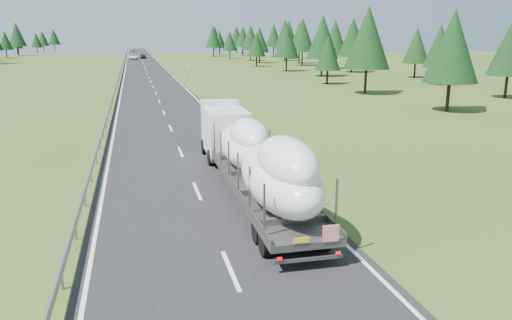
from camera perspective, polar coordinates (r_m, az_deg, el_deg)
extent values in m
plane|color=#344918|center=(17.08, -2.91, -12.54)|extent=(400.00, 400.00, 0.00)
cube|color=black|center=(115.31, -12.44, 9.94)|extent=(10.00, 400.00, 0.02)
cube|color=slate|center=(115.26, -15.13, 10.08)|extent=(0.08, 400.00, 0.32)
cylinder|color=slate|center=(16.91, -21.33, -12.71)|extent=(0.10, 0.10, 0.60)
cube|color=silver|center=(46.52, -2.00, 5.22)|extent=(0.12, 0.07, 1.00)
cube|color=black|center=(46.47, -2.00, 5.61)|extent=(0.13, 0.08, 0.12)
cube|color=silver|center=(95.74, -8.18, 9.64)|extent=(0.12, 0.07, 1.00)
cube|color=black|center=(95.71, -8.19, 9.83)|extent=(0.13, 0.08, 0.12)
cube|color=silver|center=(145.49, -10.18, 11.03)|extent=(0.12, 0.07, 1.00)
cube|color=black|center=(145.48, -10.19, 11.16)|extent=(0.13, 0.08, 0.12)
cube|color=silver|center=(195.37, -11.17, 11.71)|extent=(0.12, 0.07, 1.00)
cube|color=black|center=(195.36, -11.17, 11.80)|extent=(0.13, 0.08, 0.12)
cube|color=silver|center=(245.30, -11.75, 12.10)|extent=(0.12, 0.07, 1.00)
cube|color=black|center=(245.29, -11.76, 12.18)|extent=(0.13, 0.08, 0.12)
cube|color=silver|center=(295.25, -12.14, 12.37)|extent=(0.12, 0.07, 1.00)
cube|color=black|center=(295.24, -12.15, 12.43)|extent=(0.13, 0.08, 0.12)
cube|color=silver|center=(345.22, -12.42, 12.55)|extent=(0.12, 0.07, 1.00)
cube|color=black|center=(345.21, -12.42, 12.61)|extent=(0.13, 0.08, 0.12)
cylinder|color=slate|center=(95.77, -7.77, 9.96)|extent=(0.08, 0.08, 2.00)
cube|color=silver|center=(95.71, -7.79, 10.55)|extent=(0.05, 0.90, 1.20)
cylinder|color=black|center=(70.24, 26.69, 7.70)|extent=(0.36, 0.36, 3.33)
cone|color=black|center=(70.00, 27.11, 11.45)|extent=(5.18, 5.18, 6.94)
cylinder|color=black|center=(85.52, 20.03, 9.17)|extent=(0.36, 0.36, 3.18)
cone|color=black|center=(85.33, 20.28, 12.12)|extent=(4.95, 4.95, 6.62)
cylinder|color=black|center=(98.37, 17.69, 9.86)|extent=(0.36, 0.36, 3.10)
cone|color=black|center=(98.20, 17.88, 12.36)|extent=(4.82, 4.82, 6.46)
cylinder|color=black|center=(109.51, 10.89, 10.83)|extent=(0.36, 0.36, 3.88)
cone|color=black|center=(109.36, 11.03, 13.64)|extent=(6.03, 6.03, 8.08)
cylinder|color=black|center=(122.10, 8.94, 11.21)|extent=(0.36, 0.36, 3.83)
cone|color=black|center=(121.96, 9.03, 13.70)|extent=(5.96, 5.96, 7.99)
cylinder|color=black|center=(132.98, 5.29, 11.59)|extent=(0.36, 0.36, 4.11)
cone|color=black|center=(132.87, 5.35, 14.05)|extent=(6.39, 6.39, 8.56)
cylinder|color=black|center=(143.82, 4.95, 11.73)|extent=(0.36, 0.36, 3.87)
cone|color=black|center=(143.71, 4.99, 13.87)|extent=(6.02, 6.02, 8.06)
cylinder|color=black|center=(159.27, 3.30, 12.05)|extent=(0.36, 0.36, 4.26)
cone|color=black|center=(159.17, 3.33, 14.18)|extent=(6.63, 6.63, 8.88)
cylinder|color=black|center=(173.21, 3.71, 12.21)|extent=(0.36, 0.36, 4.31)
cone|color=black|center=(173.13, 3.74, 14.19)|extent=(6.70, 6.70, 8.98)
cylinder|color=black|center=(189.13, 2.02, 12.35)|extent=(0.36, 0.36, 4.06)
cone|color=black|center=(189.05, 2.03, 14.06)|extent=(6.32, 6.32, 8.46)
cylinder|color=black|center=(199.73, -1.51, 12.41)|extent=(0.36, 0.36, 3.86)
cone|color=black|center=(199.65, -1.52, 13.95)|extent=(6.00, 6.00, 8.04)
cylinder|color=black|center=(216.64, -1.58, 12.48)|extent=(0.36, 0.36, 3.41)
cone|color=black|center=(216.57, -1.59, 13.74)|extent=(5.31, 5.31, 7.11)
cylinder|color=black|center=(226.29, -2.23, 12.62)|extent=(0.36, 0.36, 4.02)
cone|color=black|center=(226.22, -2.25, 14.04)|extent=(6.26, 6.26, 8.38)
cylinder|color=black|center=(240.33, -3.10, 12.58)|extent=(0.36, 0.36, 3.09)
cone|color=black|center=(240.26, -3.11, 13.61)|extent=(4.81, 4.81, 6.44)
cylinder|color=black|center=(257.17, -4.17, 12.70)|extent=(0.36, 0.36, 3.45)
cone|color=black|center=(257.10, -4.19, 13.77)|extent=(5.36, 5.36, 7.18)
cylinder|color=black|center=(271.22, -4.68, 12.84)|extent=(0.36, 0.36, 4.20)
cone|color=black|center=(271.16, -4.71, 14.07)|extent=(6.53, 6.53, 8.74)
cylinder|color=black|center=(55.39, 21.11, 7.02)|extent=(0.36, 0.36, 3.49)
cone|color=black|center=(55.09, 21.56, 12.02)|extent=(5.43, 5.43, 7.28)
cylinder|color=black|center=(69.19, 12.42, 9.02)|extent=(0.36, 0.36, 3.90)
cone|color=black|center=(68.96, 12.66, 13.51)|extent=(6.07, 6.07, 8.13)
cylinder|color=black|center=(82.05, 8.15, 9.50)|extent=(0.36, 0.36, 2.62)
cone|color=black|center=(81.85, 8.24, 12.04)|extent=(4.08, 4.08, 5.47)
cylinder|color=black|center=(97.75, 7.52, 10.60)|extent=(0.36, 0.36, 3.90)
cone|color=black|center=(97.59, 7.63, 13.77)|extent=(6.06, 6.06, 8.12)
cylinder|color=black|center=(111.30, 3.49, 11.00)|extent=(0.36, 0.36, 3.49)
cone|color=black|center=(111.14, 3.52, 13.49)|extent=(5.43, 5.43, 7.27)
cylinder|color=black|center=(128.32, 0.06, 11.29)|extent=(0.36, 0.36, 2.91)
cone|color=black|center=(128.19, 0.06, 13.10)|extent=(4.52, 4.52, 6.05)
cylinder|color=black|center=(144.79, 0.40, 11.72)|extent=(0.36, 0.36, 3.47)
cone|color=black|center=(144.67, 0.40, 13.63)|extent=(5.39, 5.39, 7.22)
cylinder|color=black|center=(158.42, -0.62, 11.96)|extent=(0.36, 0.36, 3.70)
cone|color=black|center=(158.32, -0.62, 13.82)|extent=(5.75, 5.75, 7.70)
cylinder|color=black|center=(171.62, -3.00, 12.01)|extent=(0.36, 0.36, 3.10)
cone|color=black|center=(171.52, -3.02, 13.44)|extent=(4.83, 4.83, 6.46)
cylinder|color=black|center=(191.20, -4.88, 12.29)|extent=(0.36, 0.36, 3.82)
cone|color=black|center=(191.12, -4.92, 13.88)|extent=(5.94, 5.94, 7.96)
cylinder|color=black|center=(206.36, -4.22, 12.32)|extent=(0.36, 0.36, 3.01)
cone|color=black|center=(206.28, -4.24, 13.48)|extent=(4.68, 4.68, 6.26)
cylinder|color=black|center=(199.94, -26.61, 10.87)|extent=(0.36, 0.36, 3.15)
cone|color=black|center=(199.85, -26.75, 12.11)|extent=(4.90, 4.90, 6.56)
cylinder|color=black|center=(216.02, -25.52, 11.26)|extent=(0.36, 0.36, 4.26)
cone|color=black|center=(215.95, -25.69, 12.82)|extent=(6.62, 6.62, 8.87)
cylinder|color=black|center=(226.26, -25.59, 11.15)|extent=(0.36, 0.36, 2.94)
cone|color=black|center=(226.18, -25.71, 12.18)|extent=(4.57, 4.57, 6.12)
cylinder|color=black|center=(239.53, -23.72, 11.44)|extent=(0.36, 0.36, 3.03)
cone|color=black|center=(239.46, -23.82, 12.44)|extent=(4.71, 4.71, 6.31)
cylinder|color=black|center=(256.69, -23.10, 11.64)|extent=(0.36, 0.36, 3.38)
cone|color=black|center=(256.62, -23.20, 12.68)|extent=(5.25, 5.25, 7.03)
cylinder|color=black|center=(270.35, -22.02, 11.84)|extent=(0.36, 0.36, 3.77)
cone|color=black|center=(270.29, -22.12, 12.95)|extent=(5.87, 5.87, 7.86)
cube|color=silver|center=(31.35, -3.55, 3.37)|extent=(2.49, 4.88, 2.71)
cube|color=black|center=(33.66, -4.31, 4.94)|extent=(2.23, 0.11, 1.36)
cube|color=silver|center=(33.19, -4.25, 6.58)|extent=(2.44, 1.19, 0.29)
cube|color=#555150|center=(30.69, -3.19, 0.64)|extent=(2.46, 2.94, 0.24)
cylinder|color=black|center=(33.14, -5.95, 1.51)|extent=(0.35, 0.97, 0.97)
cylinder|color=black|center=(33.50, -2.17, 1.71)|extent=(0.35, 0.97, 0.97)
cylinder|color=black|center=(30.15, -5.14, 0.27)|extent=(0.35, 0.97, 0.97)
cylinder|color=black|center=(30.54, -1.00, 0.51)|extent=(0.35, 0.97, 0.97)
cube|color=#555150|center=(22.82, 0.59, -3.14)|extent=(2.79, 13.60, 0.25)
cube|color=#555150|center=(22.48, -2.59, -2.78)|extent=(0.24, 13.57, 0.23)
cube|color=#555150|center=(23.09, 3.70, -2.34)|extent=(0.24, 13.57, 0.23)
cube|color=#555150|center=(16.84, 1.22, -5.73)|extent=(0.07, 0.07, 1.84)
cube|color=#555150|center=(17.65, 9.37, -4.99)|extent=(0.07, 0.07, 1.84)
cube|color=#555150|center=(18.98, -0.58, -3.42)|extent=(0.07, 0.07, 1.84)
cube|color=#555150|center=(19.70, 6.75, -2.87)|extent=(0.07, 0.07, 1.84)
cube|color=#555150|center=(21.16, -2.01, -1.58)|extent=(0.07, 0.07, 1.84)
cube|color=#555150|center=(21.81, 4.64, -1.15)|extent=(0.07, 0.07, 1.84)
cube|color=#555150|center=(23.37, -3.17, -0.09)|extent=(0.07, 0.07, 1.84)
cube|color=#555150|center=(23.95, 2.91, 0.27)|extent=(0.07, 0.07, 1.84)
cube|color=#555150|center=(25.60, -4.12, 1.15)|extent=(0.07, 0.07, 1.84)
cube|color=#555150|center=(26.13, 1.46, 1.45)|extent=(0.07, 0.07, 1.84)
cube|color=#555150|center=(27.84, -4.93, 2.19)|extent=(0.07, 0.07, 1.84)
cube|color=#555150|center=(28.33, 0.23, 2.45)|extent=(0.07, 0.07, 1.84)
cylinder|color=black|center=(17.95, 1.41, -9.43)|extent=(0.40, 0.97, 0.97)
cylinder|color=black|center=(18.58, 7.85, -8.73)|extent=(0.40, 0.97, 0.97)
cylinder|color=black|center=(18.99, 0.49, -8.08)|extent=(0.40, 0.97, 0.97)
cylinder|color=black|center=(19.59, 6.60, -7.47)|extent=(0.40, 0.97, 0.97)
cube|color=#555150|center=(16.97, 6.30, -11.16)|extent=(2.42, 0.15, 0.12)
cube|color=red|center=(16.81, 8.82, -8.25)|extent=(0.58, 0.05, 0.58)
cube|color=yellow|center=(16.52, 5.49, -9.09)|extent=(0.53, 0.05, 0.17)
cube|color=red|center=(16.55, 3.02, -11.21)|extent=(0.18, 0.06, 0.10)
cube|color=red|center=(17.20, 9.64, -10.38)|extent=(0.18, 0.06, 0.10)
ellipsoid|color=white|center=(19.58, 2.84, -2.06)|extent=(2.77, 7.22, 2.39)
ellipsoid|color=white|center=(18.53, 3.65, -0.33)|extent=(2.10, 4.58, 1.91)
ellipsoid|color=white|center=(25.81, -1.31, 1.57)|extent=(2.50, 6.57, 2.09)
ellipsoid|color=white|center=(24.88, -0.91, 2.81)|extent=(1.89, 4.16, 1.67)
imported|color=white|center=(170.25, -13.84, 11.38)|extent=(3.07, 6.24, 1.70)
imported|color=black|center=(176.10, -12.80, 11.49)|extent=(2.16, 4.76, 1.58)
imported|color=#1B2D4D|center=(258.09, -13.93, 12.11)|extent=(1.66, 4.14, 1.34)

